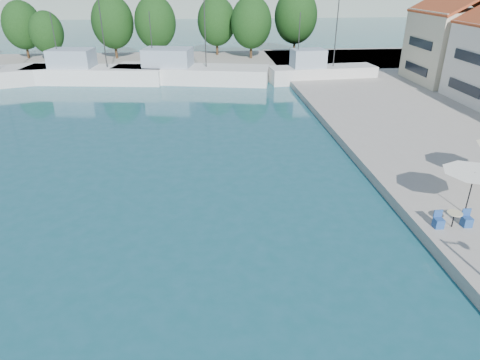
{
  "coord_description": "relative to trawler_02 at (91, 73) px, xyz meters",
  "views": [
    {
      "loc": [
        -4.04,
        4.91,
        11.33
      ],
      "look_at": [
        -2.15,
        26.0,
        1.23
      ],
      "focal_mm": 32.0,
      "sensor_mm": 36.0,
      "label": 1
    }
  ],
  "objects": [
    {
      "name": "quay_far",
      "position": [
        8.97,
        10.12,
        -0.77
      ],
      "size": [
        90.0,
        16.0,
        0.6
      ],
      "primitive_type": "cube",
      "color": "#A29B92",
      "rests_on": "ground"
    },
    {
      "name": "building_06",
      "position": [
        40.97,
        -5.88,
        4.43
      ],
      "size": [
        9.0,
        8.8,
        10.2
      ],
      "color": "beige",
      "rests_on": "quay_right"
    },
    {
      "name": "trawler_02",
      "position": [
        0.0,
        0.0,
        0.0
      ],
      "size": [
        16.49,
        6.2,
        10.2
      ],
      "rotation": [
        0.0,
        0.0,
        -0.13
      ],
      "color": "white",
      "rests_on": "ground"
    },
    {
      "name": "trawler_03",
      "position": [
        11.28,
        -0.64,
        -0.0
      ],
      "size": [
        18.67,
        8.27,
        10.2
      ],
      "rotation": [
        0.0,
        0.0,
        -0.2
      ],
      "color": "white",
      "rests_on": "ground"
    },
    {
      "name": "trawler_04",
      "position": [
        26.83,
        -2.14,
        0.0
      ],
      "size": [
        12.73,
        4.35,
        10.2
      ],
      "rotation": [
        0.0,
        0.0,
        0.09
      ],
      "color": "silver",
      "rests_on": "ground"
    },
    {
      "name": "tree_02",
      "position": [
        -11.96,
        14.12,
        4.06
      ],
      "size": [
        5.3,
        5.3,
        7.85
      ],
      "color": "#3F2B19",
      "rests_on": "quay_far"
    },
    {
      "name": "tree_03",
      "position": [
        -7.95,
        11.43,
        3.37
      ],
      "size": [
        4.5,
        4.5,
        6.66
      ],
      "color": "#3F2B19",
      "rests_on": "quay_far"
    },
    {
      "name": "tree_04",
      "position": [
        0.81,
        12.85,
        4.48
      ],
      "size": [
        5.79,
        5.79,
        8.57
      ],
      "color": "#3F2B19",
      "rests_on": "quay_far"
    },
    {
      "name": "tree_05",
      "position": [
        6.75,
        12.29,
        4.45
      ],
      "size": [
        5.76,
        5.76,
        8.53
      ],
      "color": "#3F2B19",
      "rests_on": "quay_far"
    },
    {
      "name": "tree_06",
      "position": [
        15.44,
        14.71,
        4.31
      ],
      "size": [
        5.6,
        5.6,
        8.28
      ],
      "color": "#3F2B19",
      "rests_on": "quay_far"
    },
    {
      "name": "tree_07",
      "position": [
        20.18,
        11.28,
        4.43
      ],
      "size": [
        5.74,
        5.74,
        8.49
      ],
      "color": "#3F2B19",
      "rests_on": "quay_far"
    },
    {
      "name": "tree_08",
      "position": [
        27.2,
        14.67,
        4.93
      ],
      "size": [
        6.32,
        6.32,
        9.36
      ],
      "color": "#3F2B19",
      "rests_on": "quay_far"
    },
    {
      "name": "umbrella_white",
      "position": [
        25.82,
        -34.42,
        1.52
      ],
      "size": [
        3.0,
        3.0,
        2.24
      ],
      "color": "black",
      "rests_on": "quay_right"
    },
    {
      "name": "cafe_table_02",
      "position": [
        24.49,
        -35.59,
        -0.18
      ],
      "size": [
        1.82,
        0.7,
        0.76
      ],
      "color": "black",
      "rests_on": "quay_right"
    }
  ]
}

